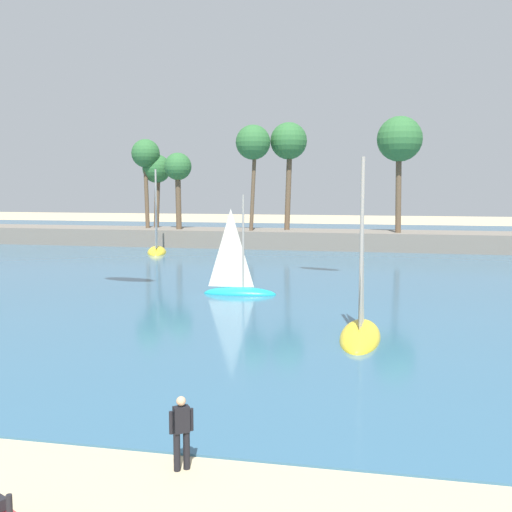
# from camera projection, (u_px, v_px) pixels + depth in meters

# --- Properties ---
(sea) EXTENTS (220.00, 88.39, 0.06)m
(sea) POSITION_uv_depth(u_px,v_px,m) (319.00, 253.00, 57.65)
(sea) COLOR #33607F
(sea) RESTS_ON ground
(palm_headland) EXTENTS (99.42, 6.35, 12.68)m
(palm_headland) POSITION_uv_depth(u_px,v_px,m) (328.00, 219.00, 61.17)
(palm_headland) COLOR slate
(palm_headland) RESTS_ON ground
(person_at_waterline) EXTENTS (0.46, 0.36, 1.67)m
(person_at_waterline) POSITION_uv_depth(u_px,v_px,m) (181.00, 431.00, 13.53)
(person_at_waterline) COLOR black
(person_at_waterline) RESTS_ON ground
(sailboat_near_shore) EXTENTS (1.65, 5.40, 7.82)m
(sailboat_near_shore) POSITION_uv_depth(u_px,v_px,m) (361.00, 320.00, 25.26)
(sailboat_near_shore) COLOR yellow
(sailboat_near_shore) RESTS_ON sea
(sailboat_mid_bay) EXTENTS (3.46, 5.92, 8.23)m
(sailboat_mid_bay) POSITION_uv_depth(u_px,v_px,m) (157.00, 245.00, 57.36)
(sailboat_mid_bay) COLOR yellow
(sailboat_mid_bay) RESTS_ON sea
(sailboat_toward_headland) EXTENTS (4.26, 1.51, 6.07)m
(sailboat_toward_headland) POSITION_uv_depth(u_px,v_px,m) (238.00, 285.00, 35.36)
(sailboat_toward_headland) COLOR teal
(sailboat_toward_headland) RESTS_ON sea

